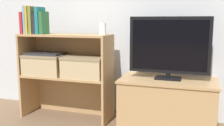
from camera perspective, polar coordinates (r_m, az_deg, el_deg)
name	(u,v)px	position (r m, az deg, el deg)	size (l,w,h in m)	color
tv_stand	(167,103)	(2.37, 11.93, -8.48)	(0.82, 0.46, 0.43)	tan
tv	(169,46)	(2.27, 12.34, 3.54)	(0.68, 0.14, 0.53)	black
bookshelf_lower_tier	(70,89)	(2.62, -9.23, -5.55)	(0.86, 0.31, 0.41)	tan
bookshelf_upper_tier	(68,48)	(2.55, -9.48, 3.20)	(0.86, 0.31, 0.39)	tan
book_crimson	(25,23)	(2.64, -18.33, 8.27)	(0.03, 0.15, 0.20)	#B22328
book_skyblue	(28,20)	(2.62, -17.83, 8.91)	(0.02, 0.14, 0.26)	#709ECC
book_mustard	(30,20)	(2.61, -17.39, 8.92)	(0.02, 0.14, 0.26)	gold
book_olive	(33,20)	(2.59, -16.78, 8.85)	(0.03, 0.13, 0.25)	olive
book_charcoal	(37,24)	(2.57, -16.06, 8.18)	(0.03, 0.12, 0.19)	#232328
book_teal	(40,21)	(2.55, -15.37, 8.89)	(0.03, 0.13, 0.25)	#1E7075
book_forest	(44,23)	(2.53, -14.60, 8.46)	(0.04, 0.12, 0.21)	#286638
baby_monitor	(103,29)	(2.33, -2.07, 7.45)	(0.05, 0.04, 0.13)	white
storage_basket_left	(46,63)	(2.61, -14.14, -0.08)	(0.39, 0.28, 0.19)	tan
storage_basket_right	(85,66)	(2.41, -5.84, -0.57)	(0.39, 0.28, 0.19)	tan
laptop	(46,53)	(2.59, -14.22, 2.03)	(0.35, 0.23, 0.02)	#2D2D33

